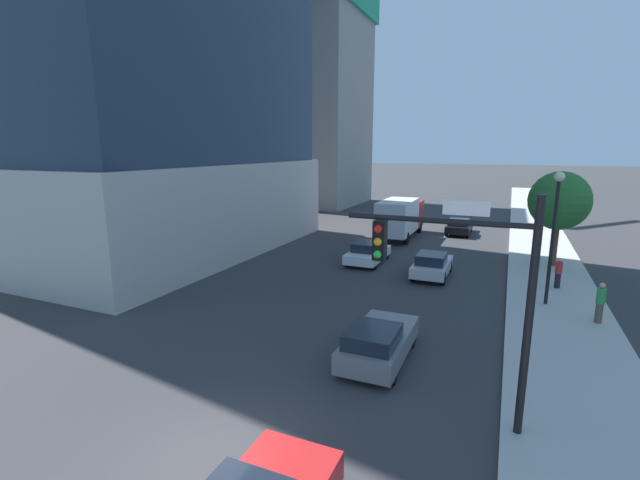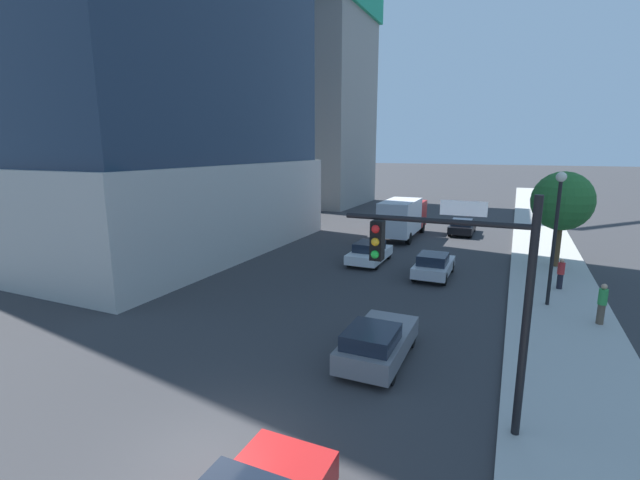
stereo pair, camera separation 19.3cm
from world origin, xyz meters
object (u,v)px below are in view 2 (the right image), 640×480
object	(u,v)px
car_gray	(377,342)
pedestrian_green_shirt	(602,303)
car_silver	(434,265)
pedestrian_red_shirt	(561,274)
box_truck	(403,216)
construction_building	(312,90)
car_black	(462,226)
street_lamp	(557,220)
traffic_light_pole	(459,273)
car_white	(369,253)
street_tree	(562,201)

from	to	relation	value
car_gray	pedestrian_green_shirt	distance (m)	9.97
pedestrian_green_shirt	car_silver	bearing A→B (deg)	149.47
pedestrian_red_shirt	pedestrian_green_shirt	bearing A→B (deg)	-75.71
car_gray	box_truck	bearing A→B (deg)	101.40
car_silver	box_truck	world-z (taller)	box_truck
box_truck	construction_building	bearing A→B (deg)	132.33
car_gray	car_black	distance (m)	24.84
car_black	street_lamp	bearing A→B (deg)	-71.23
traffic_light_pole	car_silver	size ratio (longest dim) A/B	1.49
construction_building	car_silver	distance (m)	37.82
traffic_light_pole	pedestrian_green_shirt	world-z (taller)	traffic_light_pole
car_gray	car_black	xyz separation A→B (m)	(-0.00, 24.84, -0.03)
street_lamp	car_white	bearing A→B (deg)	156.32
traffic_light_pole	pedestrian_red_shirt	distance (m)	14.44
street_tree	car_silver	distance (m)	8.83
street_tree	car_gray	xyz separation A→B (m)	(-6.47, -15.94, -3.40)
car_silver	traffic_light_pole	bearing A→B (deg)	-78.39
box_truck	pedestrian_red_shirt	size ratio (longest dim) A/B	4.78
car_gray	box_truck	xyz separation A→B (m)	(-4.30, 21.34, 1.07)
pedestrian_green_shirt	pedestrian_red_shirt	world-z (taller)	pedestrian_green_shirt
street_lamp	box_truck	size ratio (longest dim) A/B	0.80
street_lamp	box_truck	world-z (taller)	street_lamp
pedestrian_green_shirt	pedestrian_red_shirt	xyz separation A→B (m)	(-1.15, 4.51, -0.07)
car_white	pedestrian_green_shirt	distance (m)	13.23
car_white	box_truck	size ratio (longest dim) A/B	0.55
street_tree	car_black	bearing A→B (deg)	126.01
street_tree	construction_building	bearing A→B (deg)	139.23
street_tree	box_truck	distance (m)	12.27
box_truck	pedestrian_red_shirt	bearing A→B (deg)	-43.95
street_lamp	traffic_light_pole	bearing A→B (deg)	-104.94
car_black	pedestrian_green_shirt	distance (m)	19.74
traffic_light_pole	construction_building	bearing A→B (deg)	119.32
street_lamp	car_white	world-z (taller)	street_lamp
car_black	pedestrian_red_shirt	size ratio (longest dim) A/B	2.80
car_silver	car_black	bearing A→B (deg)	90.00
street_tree	pedestrian_green_shirt	world-z (taller)	street_tree
street_lamp	street_tree	distance (m)	7.77
car_gray	box_truck	size ratio (longest dim) A/B	0.56
street_tree	car_black	world-z (taller)	street_tree
car_gray	street_tree	bearing A→B (deg)	67.92
car_gray	car_silver	bearing A→B (deg)	90.00
car_white	box_truck	distance (m)	8.82
traffic_light_pole	car_gray	size ratio (longest dim) A/B	1.42
traffic_light_pole	car_silver	bearing A→B (deg)	101.61
street_lamp	car_gray	size ratio (longest dim) A/B	1.43
construction_building	car_silver	size ratio (longest dim) A/B	8.68
box_truck	car_silver	bearing A→B (deg)	-67.43
car_white	construction_building	bearing A→B (deg)	121.56
traffic_light_pole	pedestrian_red_shirt	world-z (taller)	traffic_light_pole
car_white	box_truck	world-z (taller)	box_truck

